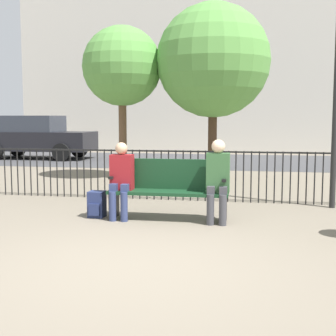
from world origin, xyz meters
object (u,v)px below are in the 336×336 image
(seated_person_1, at_px, (218,177))
(backpack, at_px, (97,204))
(tree_0, at_px, (213,61))
(park_bench, at_px, (169,187))
(tree_1, at_px, (122,67))
(seated_person_0, at_px, (121,177))
(parked_car_0, at_px, (35,136))

(seated_person_1, height_order, backpack, seated_person_1)
(tree_0, bearing_deg, park_bench, -93.38)
(seated_person_1, bearing_deg, tree_1, 120.85)
(seated_person_0, distance_m, seated_person_1, 1.48)
(seated_person_0, bearing_deg, park_bench, 10.25)
(backpack, bearing_deg, parked_car_0, 120.74)
(seated_person_1, xyz_separation_m, tree_0, (-0.49, 4.71, 2.24))
(seated_person_0, distance_m, tree_0, 5.33)
(seated_person_1, height_order, parked_car_0, parked_car_0)
(seated_person_0, bearing_deg, seated_person_1, 0.12)
(park_bench, height_order, tree_1, tree_1)
(tree_0, bearing_deg, seated_person_0, -101.90)
(seated_person_1, distance_m, parked_car_0, 12.24)
(parked_car_0, bearing_deg, park_bench, -54.25)
(tree_1, height_order, parked_car_0, tree_1)
(park_bench, relative_size, seated_person_1, 1.48)
(park_bench, distance_m, tree_0, 5.20)
(tree_1, relative_size, parked_car_0, 0.91)
(park_bench, relative_size, backpack, 4.48)
(seated_person_1, bearing_deg, backpack, 178.63)
(seated_person_1, xyz_separation_m, backpack, (-1.90, 0.05, -0.49))
(seated_person_0, bearing_deg, tree_1, 105.44)
(seated_person_1, xyz_separation_m, parked_car_0, (-7.58, 9.61, 0.15))
(backpack, bearing_deg, park_bench, 4.14)
(tree_0, xyz_separation_m, parked_car_0, (-7.10, 4.90, -2.08))
(parked_car_0, bearing_deg, tree_1, -45.98)
(seated_person_0, distance_m, backpack, 0.62)
(seated_person_0, bearing_deg, backpack, 173.36)
(seated_person_1, relative_size, tree_0, 0.29)
(backpack, distance_m, tree_1, 5.33)
(tree_0, distance_m, parked_car_0, 8.87)
(seated_person_0, distance_m, tree_1, 5.25)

